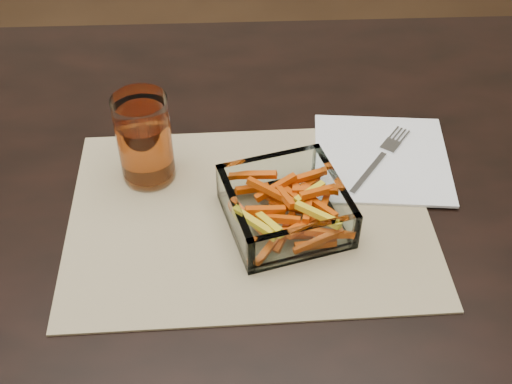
{
  "coord_description": "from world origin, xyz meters",
  "views": [
    {
      "loc": [
        -0.01,
        -0.59,
        1.33
      ],
      "look_at": [
        0.02,
        -0.03,
        0.78
      ],
      "focal_mm": 45.0,
      "sensor_mm": 36.0,
      "label": 1
    }
  ],
  "objects_px": {
    "glass_bowl": "(285,208)",
    "tumbler": "(145,142)",
    "dining_table": "(241,242)",
    "fork": "(381,157)"
  },
  "relations": [
    {
      "from": "glass_bowl",
      "to": "fork",
      "type": "distance_m",
      "value": 0.18
    },
    {
      "from": "tumbler",
      "to": "fork",
      "type": "distance_m",
      "value": 0.32
    },
    {
      "from": "glass_bowl",
      "to": "fork",
      "type": "relative_size",
      "value": 1.23
    },
    {
      "from": "tumbler",
      "to": "fork",
      "type": "relative_size",
      "value": 0.9
    },
    {
      "from": "dining_table",
      "to": "tumbler",
      "type": "xyz_separation_m",
      "value": [
        -0.12,
        0.04,
        0.15
      ]
    },
    {
      "from": "tumbler",
      "to": "fork",
      "type": "height_order",
      "value": "tumbler"
    },
    {
      "from": "dining_table",
      "to": "tumbler",
      "type": "distance_m",
      "value": 0.19
    },
    {
      "from": "dining_table",
      "to": "fork",
      "type": "xyz_separation_m",
      "value": [
        0.2,
        0.06,
        0.1
      ]
    },
    {
      "from": "glass_bowl",
      "to": "tumbler",
      "type": "bearing_deg",
      "value": 151.87
    },
    {
      "from": "glass_bowl",
      "to": "tumbler",
      "type": "height_order",
      "value": "tumbler"
    }
  ]
}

